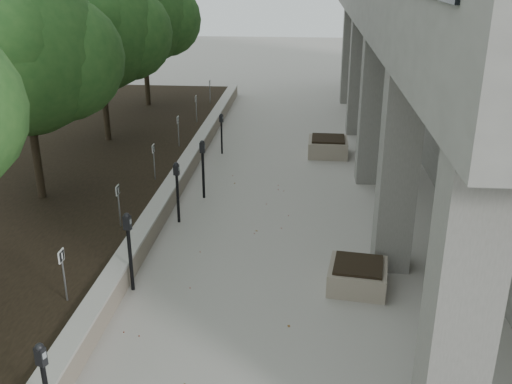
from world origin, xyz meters
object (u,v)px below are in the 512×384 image
at_px(crabapple_tree_3, 26,87).
at_px(crabapple_tree_4, 100,55).
at_px(parking_meter_3, 178,193).
at_px(parking_meter_4, 203,169).
at_px(planter_back, 328,146).
at_px(parking_meter_5, 222,134).
at_px(planter_front, 358,275).
at_px(parking_meter_2, 130,252).
at_px(crabapple_tree_5, 144,36).

relative_size(crabapple_tree_3, crabapple_tree_4, 1.00).
height_order(crabapple_tree_4, parking_meter_3, crabapple_tree_4).
bearing_deg(parking_meter_4, planter_back, 50.22).
relative_size(parking_meter_5, planter_front, 1.23).
relative_size(parking_meter_2, parking_meter_3, 1.05).
xyz_separation_m(parking_meter_3, parking_meter_5, (0.25, 5.38, -0.09)).
xyz_separation_m(crabapple_tree_3, crabapple_tree_4, (0.00, 5.00, 0.00)).
bearing_deg(crabapple_tree_3, parking_meter_3, -4.88).
height_order(crabapple_tree_3, parking_meter_5, crabapple_tree_3).
height_order(parking_meter_3, planter_front, parking_meter_3).
xyz_separation_m(parking_meter_4, parking_meter_5, (-0.07, 3.80, -0.12)).
xyz_separation_m(parking_meter_5, planter_front, (3.77, -8.02, -0.41)).
height_order(crabapple_tree_5, parking_meter_3, crabapple_tree_5).
bearing_deg(parking_meter_4, crabapple_tree_4, 135.75).
relative_size(parking_meter_2, planter_front, 1.47).
distance_m(crabapple_tree_3, crabapple_tree_4, 5.00).
bearing_deg(crabapple_tree_5, parking_meter_2, -76.37).
xyz_separation_m(parking_meter_2, planter_back, (3.87, 8.67, -0.50)).
bearing_deg(crabapple_tree_5, crabapple_tree_4, -90.00).
bearing_deg(parking_meter_4, crabapple_tree_3, -161.12).
distance_m(crabapple_tree_4, crabapple_tree_5, 5.00).
relative_size(crabapple_tree_5, planter_back, 4.40).
height_order(parking_meter_4, parking_meter_5, parking_meter_4).
height_order(parking_meter_3, parking_meter_5, parking_meter_3).
relative_size(parking_meter_3, parking_meter_4, 0.96).
distance_m(parking_meter_2, planter_back, 9.51).
height_order(crabapple_tree_5, parking_meter_4, crabapple_tree_5).
distance_m(parking_meter_2, parking_meter_3, 3.12).
bearing_deg(parking_meter_3, parking_meter_4, 87.85).
bearing_deg(planter_front, crabapple_tree_4, 133.32).
bearing_deg(planter_back, parking_meter_5, -177.10).
distance_m(crabapple_tree_5, planter_back, 9.01).
xyz_separation_m(crabapple_tree_3, parking_meter_2, (3.25, -3.41, -2.33)).
distance_m(crabapple_tree_4, parking_meter_5, 4.46).
height_order(parking_meter_3, planter_back, parking_meter_3).
bearing_deg(planter_front, parking_meter_3, 146.73).
bearing_deg(planter_front, crabapple_tree_5, 120.05).
bearing_deg(parking_meter_4, crabapple_tree_5, 113.69).
relative_size(parking_meter_3, planter_back, 1.22).
xyz_separation_m(crabapple_tree_5, parking_meter_4, (3.79, -8.72, -2.33)).
distance_m(crabapple_tree_5, planter_front, 15.21).
distance_m(crabapple_tree_3, planter_front, 8.53).
xyz_separation_m(parking_meter_2, parking_meter_5, (0.47, 8.49, -0.13)).
height_order(crabapple_tree_4, crabapple_tree_5, same).
bearing_deg(planter_back, crabapple_tree_3, -143.56).
bearing_deg(crabapple_tree_5, crabapple_tree_3, -90.00).
distance_m(crabapple_tree_4, parking_meter_3, 6.76).
bearing_deg(crabapple_tree_5, planter_back, -33.64).
xyz_separation_m(parking_meter_3, planter_front, (4.02, -2.64, -0.50)).
xyz_separation_m(crabapple_tree_5, parking_meter_5, (3.72, -4.91, -2.46)).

